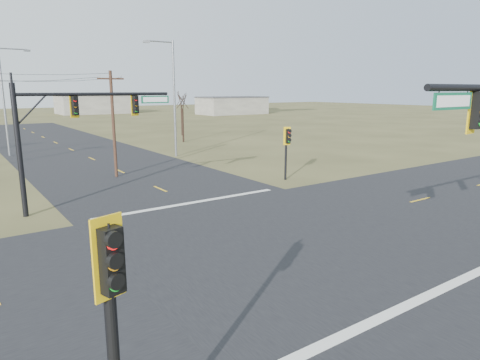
# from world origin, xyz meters

# --- Properties ---
(ground) EXTENTS (320.00, 320.00, 0.00)m
(ground) POSITION_xyz_m (0.00, 0.00, 0.00)
(ground) COLOR olive
(ground) RESTS_ON ground
(road_ew) EXTENTS (160.00, 14.00, 0.02)m
(road_ew) POSITION_xyz_m (0.00, 0.00, 0.01)
(road_ew) COLOR black
(road_ew) RESTS_ON ground
(road_ns) EXTENTS (14.00, 160.00, 0.02)m
(road_ns) POSITION_xyz_m (0.00, 0.00, 0.01)
(road_ns) COLOR black
(road_ns) RESTS_ON ground
(stop_bar_near) EXTENTS (12.00, 0.40, 0.01)m
(stop_bar_near) POSITION_xyz_m (0.00, -7.50, 0.03)
(stop_bar_near) COLOR silver
(stop_bar_near) RESTS_ON road_ns
(stop_bar_far) EXTENTS (12.00, 0.40, 0.01)m
(stop_bar_far) POSITION_xyz_m (0.00, 7.50, 0.03)
(stop_bar_far) COLOR silver
(stop_bar_far) RESTS_ON road_ns
(mast_arm_far) EXTENTS (8.84, 0.57, 7.08)m
(mast_arm_far) POSITION_xyz_m (-5.71, 10.24, 5.12)
(mast_arm_far) COLOR black
(mast_arm_far) RESTS_ON ground
(pedestal_signal_ne) EXTENTS (0.67, 0.58, 4.04)m
(pedestal_signal_ne) POSITION_xyz_m (9.17, 9.34, 2.99)
(pedestal_signal_ne) COLOR black
(pedestal_signal_ne) RESTS_ON ground
(pedestal_signal_sw) EXTENTS (0.65, 0.57, 4.90)m
(pedestal_signal_sw) POSITION_xyz_m (-10.02, -8.46, 3.50)
(pedestal_signal_sw) COLOR black
(pedestal_signal_sw) RESTS_ON ground
(utility_pole_near) EXTENTS (1.99, 0.23, 8.12)m
(utility_pole_near) POSITION_xyz_m (-1.01, 17.92, 4.27)
(utility_pole_near) COLOR #442A1D
(utility_pole_near) RESTS_ON ground
(streetlight_a) EXTENTS (3.20, 0.49, 11.44)m
(streetlight_a) POSITION_xyz_m (7.43, 24.91, 6.43)
(streetlight_a) COLOR gray
(streetlight_a) RESTS_ON ground
(streetlight_c) EXTENTS (3.03, 0.28, 10.90)m
(streetlight_c) POSITION_xyz_m (-6.15, 34.85, 6.12)
(streetlight_c) COLOR gray
(streetlight_c) RESTS_ON ground
(bare_tree_c) EXTENTS (3.41, 3.41, 6.90)m
(bare_tree_c) POSITION_xyz_m (13.96, 35.33, 5.41)
(bare_tree_c) COLOR black
(bare_tree_c) RESTS_ON ground
(bare_tree_d) EXTENTS (2.77, 2.77, 6.66)m
(bare_tree_d) POSITION_xyz_m (17.61, 42.76, 5.36)
(bare_tree_d) COLOR black
(bare_tree_d) RESTS_ON ground
(warehouse_mid) EXTENTS (20.00, 12.00, 5.00)m
(warehouse_mid) POSITION_xyz_m (25.00, 110.00, 2.50)
(warehouse_mid) COLOR #A8A595
(warehouse_mid) RESTS_ON ground
(warehouse_right) EXTENTS (18.00, 10.00, 4.50)m
(warehouse_right) POSITION_xyz_m (55.00, 85.00, 2.25)
(warehouse_right) COLOR #A8A595
(warehouse_right) RESTS_ON ground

